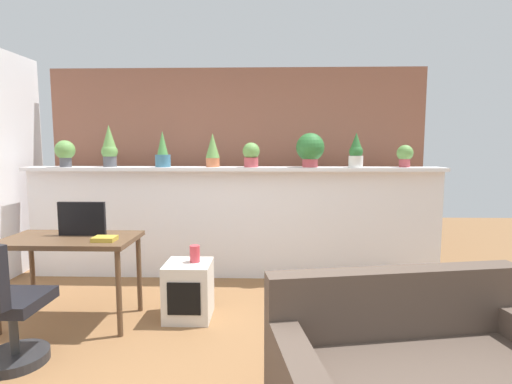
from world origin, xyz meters
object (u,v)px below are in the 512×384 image
at_px(potted_plant_4, 251,154).
at_px(desk, 70,247).
at_px(tv_monitor, 82,219).
at_px(vase_on_shelf, 195,254).
at_px(potted_plant_1, 109,147).
at_px(couch, 416,376).
at_px(potted_plant_0, 65,152).
at_px(potted_plant_2, 163,152).
at_px(potted_plant_5, 310,149).
at_px(potted_plant_3, 213,150).
at_px(side_cube_shelf, 188,290).
at_px(book_on_desk, 105,239).
at_px(potted_plant_7, 405,155).
at_px(potted_plant_6, 356,152).
at_px(office_chair, 4,313).

distance_m(potted_plant_4, desk, 2.06).
height_order(tv_monitor, vase_on_shelf, tv_monitor).
height_order(potted_plant_1, desk, potted_plant_1).
relative_size(tv_monitor, couch, 0.24).
xyz_separation_m(potted_plant_4, vase_on_shelf, (-0.46, -1.05, -0.86)).
bearing_deg(potted_plant_0, vase_on_shelf, -32.19).
bearing_deg(potted_plant_4, vase_on_shelf, -113.53).
relative_size(potted_plant_2, potted_plant_5, 1.06).
height_order(potted_plant_3, side_cube_shelf, potted_plant_3).
height_order(potted_plant_3, couch, potted_plant_3).
xyz_separation_m(potted_plant_0, potted_plant_1, (0.48, 0.07, 0.05)).
bearing_deg(potted_plant_1, book_on_desk, -70.61).
distance_m(potted_plant_0, potted_plant_7, 3.84).
distance_m(potted_plant_0, desk, 1.56).
bearing_deg(vase_on_shelf, desk, -171.86).
height_order(desk, side_cube_shelf, desk).
bearing_deg(potted_plant_6, couch, -94.08).
distance_m(potted_plant_0, potted_plant_5, 2.77).
xyz_separation_m(potted_plant_2, book_on_desk, (-0.14, -1.32, -0.69)).
bearing_deg(potted_plant_2, potted_plant_7, 0.93).
relative_size(potted_plant_4, desk, 0.25).
xyz_separation_m(potted_plant_0, tv_monitor, (0.69, -1.11, -0.56)).
xyz_separation_m(potted_plant_7, vase_on_shelf, (-2.18, -1.10, -0.85)).
bearing_deg(tv_monitor, side_cube_shelf, 2.10).
xyz_separation_m(potted_plant_5, potted_plant_6, (0.50, -0.02, -0.03)).
height_order(potted_plant_5, book_on_desk, potted_plant_5).
bearing_deg(potted_plant_6, side_cube_shelf, -147.36).
bearing_deg(potted_plant_0, potted_plant_6, -0.05).
xyz_separation_m(potted_plant_5, potted_plant_7, (1.06, 0.04, -0.07)).
bearing_deg(potted_plant_5, potted_plant_4, -178.82).
bearing_deg(potted_plant_0, potted_plant_2, 0.73).
bearing_deg(couch, office_chair, 169.24).
xyz_separation_m(vase_on_shelf, book_on_desk, (-0.69, -0.27, 0.19)).
bearing_deg(couch, desk, 154.02).
height_order(potted_plant_3, vase_on_shelf, potted_plant_3).
xyz_separation_m(vase_on_shelf, couch, (1.45, -1.36, -0.29)).
bearing_deg(potted_plant_5, vase_on_shelf, -136.41).
bearing_deg(side_cube_shelf, desk, -173.42).
distance_m(potted_plant_1, potted_plant_5, 2.29).
bearing_deg(vase_on_shelf, potted_plant_0, 147.81).
xyz_separation_m(potted_plant_1, potted_plant_6, (2.80, -0.08, -0.05)).
height_order(desk, tv_monitor, tv_monitor).
height_order(potted_plant_2, desk, potted_plant_2).
relative_size(office_chair, couch, 0.55).
bearing_deg(desk, potted_plant_4, 38.72).
bearing_deg(potted_plant_0, office_chair, -75.16).
xyz_separation_m(potted_plant_4, couch, (0.99, -2.41, -1.15)).
distance_m(potted_plant_0, vase_on_shelf, 2.15).
height_order(potted_plant_7, side_cube_shelf, potted_plant_7).
distance_m(potted_plant_7, desk, 3.54).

